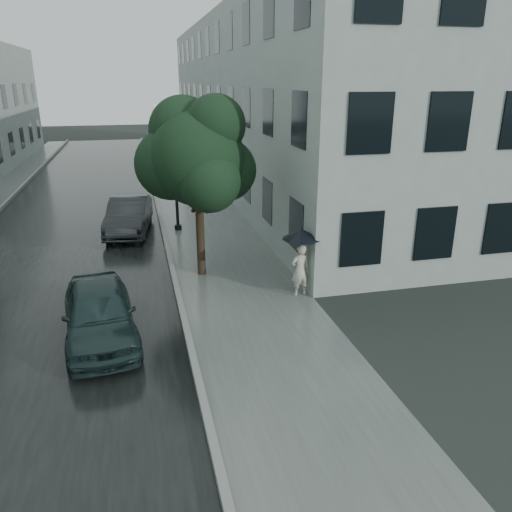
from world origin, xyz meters
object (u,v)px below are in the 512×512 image
object	(u,v)px
street_tree	(197,156)
car_far	(129,215)
pedestrian	(300,270)
car_near	(99,313)
lamp_post	(170,160)

from	to	relation	value
street_tree	car_far	distance (m)	6.12
pedestrian	car_far	distance (m)	8.59
pedestrian	car_near	xyz separation A→B (m)	(-5.19, -1.28, -0.08)
street_tree	lamp_post	size ratio (longest dim) A/B	1.10
street_tree	car_far	world-z (taller)	street_tree
lamp_post	car_near	xyz separation A→B (m)	(-2.38, -8.55, -2.10)
pedestrian	street_tree	size ratio (longest dim) A/B	0.28
street_tree	lamp_post	bearing A→B (deg)	94.77
pedestrian	car_far	bearing A→B (deg)	-68.68
pedestrian	car_far	xyz separation A→B (m)	(-4.52, 7.30, -0.07)
street_tree	car_near	distance (m)	5.42
pedestrian	car_near	bearing A→B (deg)	3.44
car_near	car_far	world-z (taller)	car_far
lamp_post	car_near	size ratio (longest dim) A/B	1.25
street_tree	pedestrian	bearing A→B (deg)	-44.26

